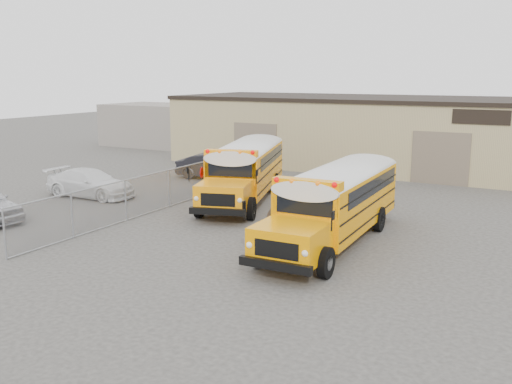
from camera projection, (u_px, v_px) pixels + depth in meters
The scene contains 9 objects.
ground at pixel (248, 240), 21.60m from camera, with size 120.00×120.00×0.00m, color #3B3936.
warehouse at pixel (395, 132), 38.26m from camera, with size 30.20×10.20×4.67m.
chainlink_fence at pixel (169, 188), 26.83m from camera, with size 0.07×18.07×1.81m.
distant_building_left at pixel (155, 125), 50.51m from camera, with size 8.00×6.00×3.60m, color gray.
school_bus_left at pixel (266, 151), 34.20m from camera, with size 5.30×10.18×2.90m.
school_bus_right at pixel (379, 174), 26.42m from camera, with size 2.75×9.81×2.85m.
tarp_bundle at pixel (282, 224), 20.77m from camera, with size 1.15×1.15×1.57m.
car_white at pixel (90, 183), 29.14m from camera, with size 1.98×4.87×1.41m, color white.
car_dark at pixel (215, 166), 34.20m from camera, with size 1.59×4.55×1.50m, color black.
Camera 1 is at (10.30, -18.05, 6.18)m, focal length 40.00 mm.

